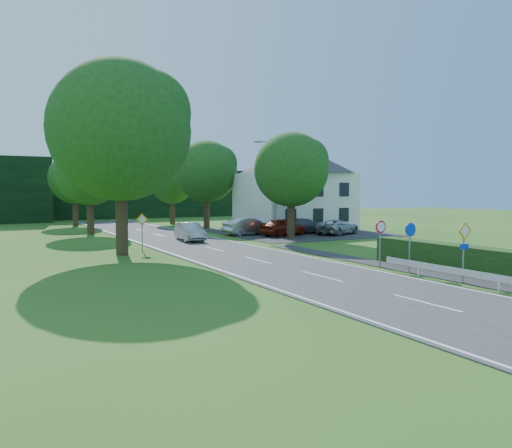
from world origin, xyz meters
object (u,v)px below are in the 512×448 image
parked_car_grey (305,226)px  parked_car_silver_b (338,227)px  parked_car_red (283,227)px  motorcycle (191,233)px  parked_car_silver_a (249,226)px  parasol (273,221)px  moving_car (190,232)px  streetlight (274,184)px

parked_car_grey → parked_car_silver_b: parked_car_grey is taller
parked_car_silver_b → parked_car_red: bearing=53.3°
motorcycle → parked_car_red: (8.40, 0.01, 0.21)m
parked_car_red → parked_car_silver_a: bearing=30.4°
parasol → moving_car: bearing=-154.0°
parked_car_red → parked_car_silver_b: 5.02m
parked_car_red → parasol: parasol is taller
parked_car_red → parked_car_grey: size_ratio=0.95×
parked_car_silver_a → parasol: (3.94, 2.54, 0.19)m
moving_car → parasol: parasol is taller
moving_car → motorcycle: (0.24, 0.37, -0.15)m
motorcycle → streetlight: bearing=21.9°
motorcycle → parked_car_silver_a: (6.21, 2.17, 0.21)m
streetlight → motorcycle: (-7.27, 0.29, -3.88)m
parked_car_grey → streetlight: bearing=106.0°
parked_car_grey → parked_car_silver_b: 3.04m
streetlight → parked_car_silver_b: bearing=-8.6°
moving_car → parked_car_silver_b: moving_car is taller
moving_car → motorcycle: moving_car is taller
parked_car_silver_b → parked_car_grey: bearing=16.9°
streetlight → parked_car_silver_b: streetlight is taller
motorcycle → parked_car_grey: (11.33, 1.14, 0.13)m
parked_car_silver_b → parasol: bearing=5.0°
parked_car_grey → motorcycle: bearing=92.4°
parked_car_silver_a → parked_car_silver_b: bearing=-120.2°
motorcycle → parasol: parasol is taller
streetlight → parasol: size_ratio=3.79×
streetlight → parked_car_red: streetlight is taller
streetlight → parked_car_grey: streetlight is taller
parked_car_grey → parked_car_red: bearing=107.8°
streetlight → parked_car_silver_a: streetlight is taller
streetlight → parked_car_silver_a: size_ratio=1.73×
parasol → parked_car_grey: bearing=-71.7°
streetlight → parked_car_silver_b: 7.15m
parasol → streetlight: bearing=-120.0°
moving_car → parasol: 11.57m
parked_car_grey → parasol: 3.78m
parked_car_silver_b → motorcycle: bearing=62.0°
parked_car_silver_a → parked_car_red: bearing=-139.3°
parked_car_red → moving_car: bearing=77.5°
streetlight → parked_car_grey: (4.07, 1.42, -3.75)m
motorcycle → parked_car_grey: bearing=29.9°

